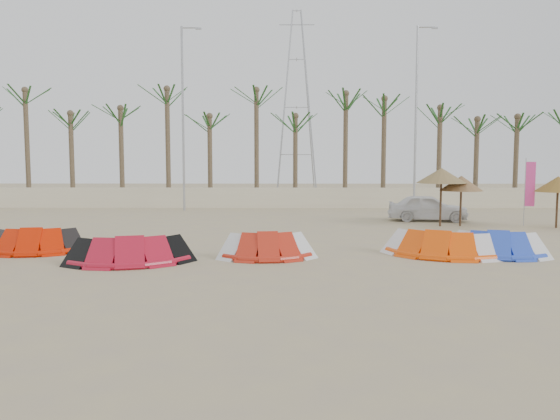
{
  "coord_description": "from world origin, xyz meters",
  "views": [
    {
      "loc": [
        0.21,
        -13.12,
        3.02
      ],
      "look_at": [
        0.0,
        6.0,
        1.3
      ],
      "focal_mm": 35.0,
      "sensor_mm": 36.0,
      "label": 1
    }
  ],
  "objects_px": {
    "parasol_right": "(558,184)",
    "car": "(428,208)",
    "kite_orange": "(437,242)",
    "kite_blue": "(494,243)",
    "kite_red_right": "(268,244)",
    "kite_red_mid": "(133,248)",
    "parasol_left": "(441,176)",
    "parasol_mid": "(461,183)",
    "kite_red_left": "(37,239)"
  },
  "relations": [
    {
      "from": "kite_red_right",
      "to": "parasol_left",
      "type": "xyz_separation_m",
      "value": [
        7.74,
        8.25,
        1.93
      ]
    },
    {
      "from": "parasol_left",
      "to": "car",
      "type": "relative_size",
      "value": 0.68
    },
    {
      "from": "parasol_mid",
      "to": "kite_red_right",
      "type": "bearing_deg",
      "value": -136.18
    },
    {
      "from": "parasol_right",
      "to": "car",
      "type": "xyz_separation_m",
      "value": [
        -5.08,
        2.85,
        -1.31
      ]
    },
    {
      "from": "kite_orange",
      "to": "parasol_mid",
      "type": "height_order",
      "value": "parasol_mid"
    },
    {
      "from": "parasol_left",
      "to": "parasol_right",
      "type": "bearing_deg",
      "value": -6.42
    },
    {
      "from": "parasol_left",
      "to": "parasol_mid",
      "type": "xyz_separation_m",
      "value": [
        0.96,
        0.09,
        -0.36
      ]
    },
    {
      "from": "parasol_left",
      "to": "kite_blue",
      "type": "bearing_deg",
      "value": -93.66
    },
    {
      "from": "kite_red_mid",
      "to": "car",
      "type": "xyz_separation_m",
      "value": [
        11.74,
        11.37,
        0.25
      ]
    },
    {
      "from": "parasol_mid",
      "to": "parasol_right",
      "type": "distance_m",
      "value": 4.18
    },
    {
      "from": "kite_red_mid",
      "to": "kite_orange",
      "type": "xyz_separation_m",
      "value": [
        9.45,
        1.35,
        -0.0
      ]
    },
    {
      "from": "parasol_left",
      "to": "parasol_mid",
      "type": "height_order",
      "value": "parasol_left"
    },
    {
      "from": "kite_orange",
      "to": "parasol_left",
      "type": "bearing_deg",
      "value": 73.51
    },
    {
      "from": "kite_orange",
      "to": "kite_blue",
      "type": "xyz_separation_m",
      "value": [
        1.79,
        -0.13,
        -0.0
      ]
    },
    {
      "from": "kite_red_left",
      "to": "parasol_left",
      "type": "relative_size",
      "value": 1.23
    },
    {
      "from": "kite_blue",
      "to": "kite_red_mid",
      "type": "bearing_deg",
      "value": -173.78
    },
    {
      "from": "parasol_mid",
      "to": "car",
      "type": "xyz_separation_m",
      "value": [
        -0.96,
        2.18,
        -1.31
      ]
    },
    {
      "from": "kite_red_left",
      "to": "kite_blue",
      "type": "relative_size",
      "value": 1.01
    },
    {
      "from": "parasol_right",
      "to": "kite_red_mid",
      "type": "bearing_deg",
      "value": -153.12
    },
    {
      "from": "kite_red_left",
      "to": "kite_red_right",
      "type": "bearing_deg",
      "value": -6.94
    },
    {
      "from": "kite_red_right",
      "to": "kite_blue",
      "type": "distance_m",
      "value": 7.24
    },
    {
      "from": "kite_red_right",
      "to": "kite_orange",
      "type": "xyz_separation_m",
      "value": [
        5.44,
        0.5,
        0.0
      ]
    },
    {
      "from": "parasol_left",
      "to": "parasol_mid",
      "type": "relative_size",
      "value": 1.15
    },
    {
      "from": "kite_red_mid",
      "to": "car",
      "type": "relative_size",
      "value": 0.97
    },
    {
      "from": "parasol_mid",
      "to": "parasol_right",
      "type": "height_order",
      "value": "parasol_mid"
    },
    {
      "from": "kite_red_left",
      "to": "kite_orange",
      "type": "height_order",
      "value": "same"
    },
    {
      "from": "car",
      "to": "kite_blue",
      "type": "bearing_deg",
      "value": -174.47
    },
    {
      "from": "kite_blue",
      "to": "parasol_right",
      "type": "bearing_deg",
      "value": 52.59
    },
    {
      "from": "car",
      "to": "parasol_right",
      "type": "bearing_deg",
      "value": -110.89
    },
    {
      "from": "kite_red_mid",
      "to": "car",
      "type": "bearing_deg",
      "value": 44.08
    },
    {
      "from": "kite_blue",
      "to": "car",
      "type": "xyz_separation_m",
      "value": [
        0.5,
        10.15,
        0.26
      ]
    },
    {
      "from": "kite_blue",
      "to": "parasol_right",
      "type": "distance_m",
      "value": 9.32
    },
    {
      "from": "kite_orange",
      "to": "kite_red_left",
      "type": "bearing_deg",
      "value": 178.11
    },
    {
      "from": "kite_blue",
      "to": "parasol_left",
      "type": "xyz_separation_m",
      "value": [
        0.5,
        7.87,
        1.93
      ]
    },
    {
      "from": "kite_red_right",
      "to": "car",
      "type": "xyz_separation_m",
      "value": [
        7.74,
        10.52,
        0.26
      ]
    },
    {
      "from": "kite_red_left",
      "to": "parasol_left",
      "type": "distance_m",
      "value": 17.19
    },
    {
      "from": "parasol_right",
      "to": "parasol_left",
      "type": "bearing_deg",
      "value": 173.58
    },
    {
      "from": "kite_red_mid",
      "to": "kite_red_right",
      "type": "xyz_separation_m",
      "value": [
        4.01,
        0.85,
        -0.0
      ]
    },
    {
      "from": "kite_orange",
      "to": "parasol_left",
      "type": "height_order",
      "value": "parasol_left"
    },
    {
      "from": "kite_orange",
      "to": "kite_red_mid",
      "type": "bearing_deg",
      "value": -171.86
    },
    {
      "from": "kite_blue",
      "to": "car",
      "type": "distance_m",
      "value": 10.16
    },
    {
      "from": "kite_orange",
      "to": "car",
      "type": "relative_size",
      "value": 1.01
    },
    {
      "from": "kite_red_right",
      "to": "kite_blue",
      "type": "height_order",
      "value": "same"
    },
    {
      "from": "kite_red_left",
      "to": "kite_red_mid",
      "type": "distance_m",
      "value": 4.11
    },
    {
      "from": "kite_orange",
      "to": "kite_blue",
      "type": "height_order",
      "value": "same"
    },
    {
      "from": "kite_red_left",
      "to": "kite_blue",
      "type": "bearing_deg",
      "value": -2.15
    },
    {
      "from": "parasol_mid",
      "to": "car",
      "type": "bearing_deg",
      "value": 113.65
    },
    {
      "from": "parasol_right",
      "to": "car",
      "type": "height_order",
      "value": "parasol_right"
    },
    {
      "from": "kite_orange",
      "to": "kite_red_right",
      "type": "bearing_deg",
      "value": -174.73
    },
    {
      "from": "parasol_left",
      "to": "parasol_right",
      "type": "height_order",
      "value": "parasol_left"
    }
  ]
}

